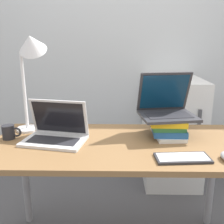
# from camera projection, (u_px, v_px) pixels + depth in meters

# --- Properties ---
(wall_back) EXTENTS (8.00, 0.05, 2.70)m
(wall_back) POSITION_uv_depth(u_px,v_px,m) (118.00, 33.00, 2.46)
(wall_back) COLOR silver
(wall_back) RESTS_ON ground_plane
(desk) EXTENTS (1.43, 0.66, 0.73)m
(desk) POSITION_uv_depth(u_px,v_px,m) (118.00, 157.00, 1.50)
(desk) COLOR brown
(desk) RESTS_ON ground_plane
(laptop_left) EXTENTS (0.38, 0.29, 0.23)m
(laptop_left) POSITION_uv_depth(u_px,v_px,m) (56.00, 133.00, 1.50)
(laptop_left) COLOR silver
(laptop_left) RESTS_ON desk
(book_stack) EXTENTS (0.22, 0.26, 0.12)m
(book_stack) POSITION_uv_depth(u_px,v_px,m) (167.00, 126.00, 1.57)
(book_stack) COLOR white
(book_stack) RESTS_ON desk
(laptop_on_books) EXTENTS (0.35, 0.31, 0.26)m
(laptop_on_books) POSITION_uv_depth(u_px,v_px,m) (166.00, 108.00, 1.57)
(laptop_on_books) COLOR #333338
(laptop_on_books) RESTS_ON book_stack
(wireless_keyboard) EXTENTS (0.27, 0.14, 0.01)m
(wireless_keyboard) POSITION_uv_depth(u_px,v_px,m) (182.00, 158.00, 1.28)
(wireless_keyboard) COLOR #28282D
(wireless_keyboard) RESTS_ON desk
(mug) EXTENTS (0.11, 0.07, 0.08)m
(mug) POSITION_uv_depth(u_px,v_px,m) (9.00, 132.00, 1.53)
(mug) COLOR #232328
(mug) RESTS_ON desk
(desk_lamp) EXTENTS (0.23, 0.20, 0.63)m
(desk_lamp) POSITION_uv_depth(u_px,v_px,m) (30.00, 55.00, 1.52)
(desk_lamp) COLOR white
(desk_lamp) RESTS_ON desk
(mini_fridge) EXTENTS (0.49, 0.56, 0.96)m
(mini_fridge) POSITION_uv_depth(u_px,v_px,m) (172.00, 132.00, 2.39)
(mini_fridge) COLOR white
(mini_fridge) RESTS_ON ground_plane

